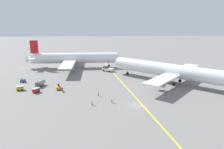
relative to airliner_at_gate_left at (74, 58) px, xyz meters
name	(u,v)px	position (x,y,z in m)	size (l,w,h in m)	color
ground_plane	(136,105)	(25.63, -58.33, -5.47)	(600.00, 600.00, 0.00)	slate
taxiway_stripe	(133,95)	(26.16, -48.33, -5.47)	(0.50, 120.00, 0.01)	yellow
airliner_at_gate_left	(74,58)	(0.00, 0.00, 0.00)	(53.80, 49.57, 15.66)	white
airliner_being_pushed	(170,71)	(44.66, -33.84, -0.02)	(48.59, 45.45, 16.70)	silver
pushback_tug	(108,69)	(18.57, -10.52, -4.26)	(8.07, 6.82, 2.85)	white
gse_fuel_bowser_stubby	(40,83)	(-10.53, -35.43, -4.14)	(3.22, 5.23, 2.40)	gray
gse_baggage_cart_trailing	(20,88)	(-17.08, -40.23, -4.61)	(3.03, 2.18, 1.71)	gold
gse_belt_loader_portside	(58,87)	(-2.38, -39.61, -4.65)	(2.53, 5.06, 3.02)	orange
gse_gpu_cart_small	(23,81)	(-19.69, -28.96, -4.68)	(2.55, 2.28, 1.90)	#2D5199
gse_baggage_cart_near_cluster	(36,90)	(-10.10, -43.33, -4.61)	(2.79, 3.15, 1.71)	red
ground_crew_marshaller_foreground	(92,103)	(11.33, -57.12, -4.61)	(0.40, 0.43, 1.65)	black
ground_crew_ramp_agent_by_cones	(98,93)	(13.39, -48.41, -4.60)	(0.36, 0.36, 1.68)	black
ground_crew_wing_walker_right	(112,101)	(17.88, -55.71, -4.66)	(0.36, 0.49, 1.56)	black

